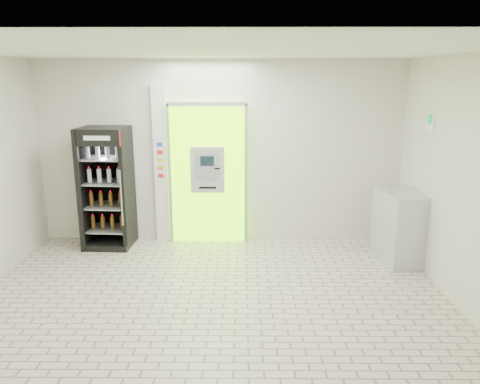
{
  "coord_description": "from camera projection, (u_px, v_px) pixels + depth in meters",
  "views": [
    {
      "loc": [
        0.39,
        -5.15,
        2.75
      ],
      "look_at": [
        0.34,
        1.2,
        1.15
      ],
      "focal_mm": 35.0,
      "sensor_mm": 36.0,
      "label": 1
    }
  ],
  "objects": [
    {
      "name": "ground",
      "position": [
        211.0,
        308.0,
        5.66
      ],
      "size": [
        6.0,
        6.0,
        0.0
      ],
      "primitive_type": "plane",
      "color": "#BEB09D",
      "rests_on": "ground"
    },
    {
      "name": "room_shell",
      "position": [
        209.0,
        159.0,
        5.21
      ],
      "size": [
        6.0,
        6.0,
        6.0
      ],
      "color": "beige",
      "rests_on": "ground"
    },
    {
      "name": "atm_assembly",
      "position": [
        208.0,
        173.0,
        7.72
      ],
      "size": [
        1.3,
        0.24,
        2.33
      ],
      "color": "#85FF00",
      "rests_on": "ground"
    },
    {
      "name": "pillar",
      "position": [
        161.0,
        165.0,
        7.73
      ],
      "size": [
        0.22,
        0.11,
        2.6
      ],
      "color": "silver",
      "rests_on": "ground"
    },
    {
      "name": "beverage_cooler",
      "position": [
        107.0,
        190.0,
        7.56
      ],
      "size": [
        0.77,
        0.72,
        1.95
      ],
      "rotation": [
        0.0,
        0.0,
        -0.06
      ],
      "color": "black",
      "rests_on": "ground"
    },
    {
      "name": "steel_cabinet",
      "position": [
        400.0,
        227.0,
        6.96
      ],
      "size": [
        0.68,
        0.89,
        1.08
      ],
      "rotation": [
        0.0,
        0.0,
        0.17
      ],
      "color": "#B4B6BC",
      "rests_on": "ground"
    },
    {
      "name": "exit_sign",
      "position": [
        431.0,
        121.0,
        6.48
      ],
      "size": [
        0.02,
        0.22,
        0.26
      ],
      "color": "white",
      "rests_on": "room_shell"
    }
  ]
}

